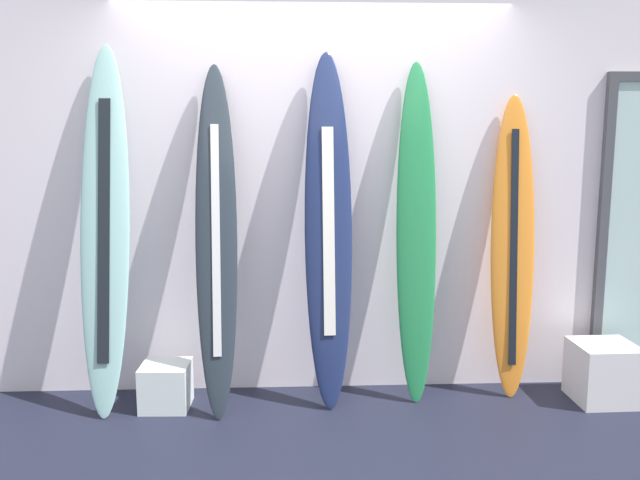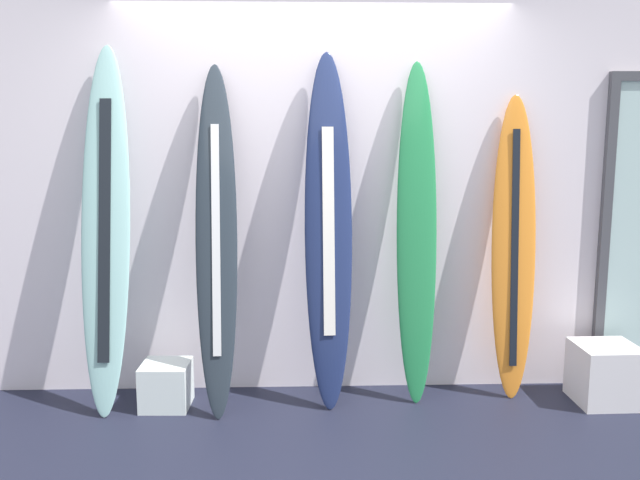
{
  "view_description": "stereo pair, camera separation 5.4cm",
  "coord_description": "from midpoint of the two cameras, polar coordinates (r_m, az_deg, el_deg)",
  "views": [
    {
      "loc": [
        -0.16,
        -3.21,
        1.74
      ],
      "look_at": [
        0.03,
        0.95,
        1.05
      ],
      "focal_mm": 38.45,
      "sensor_mm": 36.0,
      "label": 1
    },
    {
      "loc": [
        -0.11,
        -3.21,
        1.74
      ],
      "look_at": [
        0.03,
        0.95,
        1.05
      ],
      "focal_mm": 38.45,
      "sensor_mm": 36.0,
      "label": 2
    }
  ],
  "objects": [
    {
      "name": "surfboard_charcoal",
      "position": [
        4.2,
        -8.25,
        0.06
      ],
      "size": [
        0.28,
        0.53,
        2.12
      ],
      "color": "#222A32",
      "rests_on": "ground"
    },
    {
      "name": "surfboard_emerald",
      "position": [
        4.35,
        8.4,
        0.51
      ],
      "size": [
        0.26,
        0.32,
        2.14
      ],
      "color": "#227C44",
      "rests_on": "ground"
    },
    {
      "name": "display_block_center",
      "position": [
        4.8,
        22.93,
        -10.21
      ],
      "size": [
        0.38,
        0.38,
        0.38
      ],
      "color": "silver",
      "rests_on": "ground"
    },
    {
      "name": "surfboard_seafoam",
      "position": [
        4.34,
        -17.07,
        0.6
      ],
      "size": [
        0.31,
        0.48,
        2.24
      ],
      "color": "#8EC0BB",
      "rests_on": "ground"
    },
    {
      "name": "surfboard_navy",
      "position": [
        4.23,
        1.07,
        0.73
      ],
      "size": [
        0.31,
        0.41,
        2.2
      ],
      "color": "#1B264E",
      "rests_on": "ground"
    },
    {
      "name": "display_block_left",
      "position": [
        4.48,
        -12.33,
        -11.7
      ],
      "size": [
        0.3,
        0.3,
        0.28
      ],
      "color": "silver",
      "rests_on": "ground"
    },
    {
      "name": "ground",
      "position": [
        3.67,
        0.45,
        -19.26
      ],
      "size": [
        8.0,
        8.0,
        0.04
      ],
      "primitive_type": "cube",
      "color": "black"
    },
    {
      "name": "surfboard_sunset",
      "position": [
        4.56,
        16.14,
        -0.66
      ],
      "size": [
        0.29,
        0.27,
        1.94
      ],
      "color": "orange",
      "rests_on": "ground"
    },
    {
      "name": "wall_back",
      "position": [
        4.53,
        -0.21,
        5.13
      ],
      "size": [
        7.2,
        0.2,
        2.8
      ],
      "primitive_type": "cube",
      "color": "silver",
      "rests_on": "ground"
    }
  ]
}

